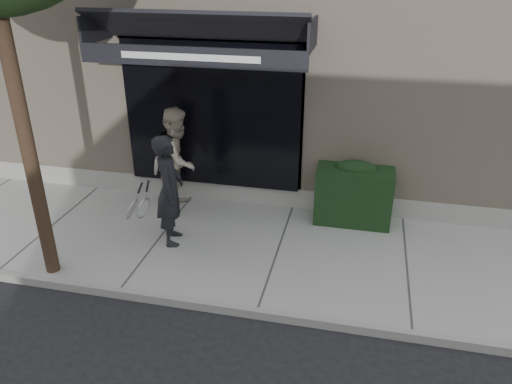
# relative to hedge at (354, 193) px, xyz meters

# --- Properties ---
(ground) EXTENTS (80.00, 80.00, 0.00)m
(ground) POSITION_rel_hedge_xyz_m (-1.10, -1.25, -0.66)
(ground) COLOR black
(ground) RESTS_ON ground
(sidewalk) EXTENTS (20.00, 3.00, 0.12)m
(sidewalk) POSITION_rel_hedge_xyz_m (-1.10, -1.25, -0.60)
(sidewalk) COLOR gray
(sidewalk) RESTS_ON ground
(curb) EXTENTS (20.00, 0.10, 0.14)m
(curb) POSITION_rel_hedge_xyz_m (-1.10, -2.80, -0.59)
(curb) COLOR gray
(curb) RESTS_ON ground
(building_facade) EXTENTS (14.30, 8.04, 5.64)m
(building_facade) POSITION_rel_hedge_xyz_m (-1.11, 3.71, 2.08)
(building_facade) COLOR #B9A48D
(building_facade) RESTS_ON ground
(hedge) EXTENTS (1.30, 0.70, 1.14)m
(hedge) POSITION_rel_hedge_xyz_m (0.00, 0.00, 0.00)
(hedge) COLOR black
(hedge) RESTS_ON sidewalk
(pedestrian_front) EXTENTS (0.88, 0.93, 1.83)m
(pedestrian_front) POSITION_rel_hedge_xyz_m (-2.85, -1.36, 0.38)
(pedestrian_front) COLOR black
(pedestrian_front) RESTS_ON sidewalk
(pedestrian_back) EXTENTS (0.79, 0.97, 1.90)m
(pedestrian_back) POSITION_rel_hedge_xyz_m (-3.14, -0.14, 0.41)
(pedestrian_back) COLOR #B8AA93
(pedestrian_back) RESTS_ON sidewalk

